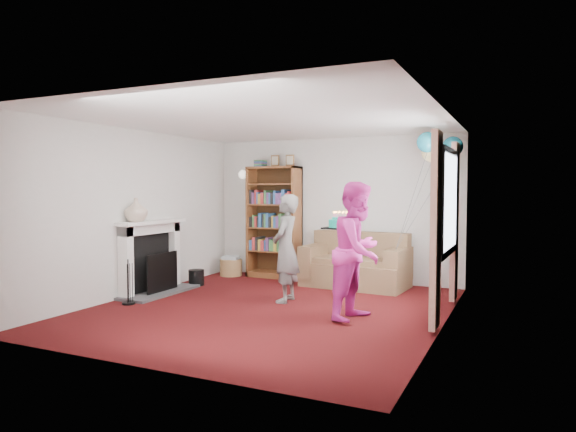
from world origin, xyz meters
The scene contains 16 objects.
ground centered at (0.00, 0.00, 0.00)m, with size 5.00×5.00×0.00m, color black.
wall_back centered at (0.00, 2.51, 1.25)m, with size 4.50×0.02×2.50m, color silver.
wall_left centered at (-2.26, 0.00, 1.25)m, with size 0.02×5.00×2.50m, color silver.
wall_right centered at (2.26, 0.00, 1.25)m, with size 0.02×5.00×2.50m, color silver.
ceiling centered at (0.00, 0.00, 2.50)m, with size 4.50×5.00×0.01m, color white.
fireplace centered at (-2.09, 0.19, 0.51)m, with size 0.55×1.80×1.12m.
window_bay centered at (2.21, 0.60, 1.20)m, with size 0.14×2.02×2.20m.
wall_sconce centered at (-1.75, 2.36, 1.88)m, with size 0.16×0.23×0.16m.
bookcase centered at (-1.05, 2.30, 0.98)m, with size 0.95×0.42×2.22m.
sofa centered at (0.58, 2.07, 0.33)m, with size 1.67×0.88×0.88m.
wicker_basket centered at (-1.85, 2.07, 0.17)m, with size 0.41×0.41×0.36m.
person_striped centered at (0.02, 0.50, 0.77)m, with size 0.56×0.37×1.53m, color black.
person_magenta centered at (1.24, 0.00, 0.85)m, with size 0.82×0.64×1.70m, color #CB2891.
birthday_cake centered at (0.94, 0.22, 1.16)m, with size 0.38×0.38×0.22m.
balloons centered at (1.90, 1.72, 2.22)m, with size 0.99×0.68×1.77m.
mantel_vase centered at (-2.12, -0.15, 1.30)m, with size 0.33×0.33×0.35m, color beige.
Camera 1 is at (3.10, -6.06, 1.60)m, focal length 32.00 mm.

